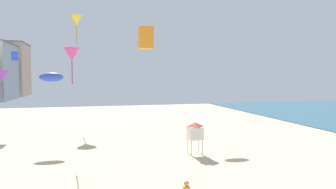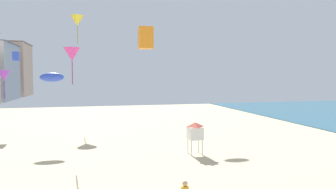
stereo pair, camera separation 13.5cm
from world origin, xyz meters
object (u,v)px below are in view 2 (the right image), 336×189
at_px(kite_orange_box, 146,38).
at_px(kite_blue_box, 16,56).
at_px(kite_magenta_delta, 72,54).
at_px(kite_blue_parafoil_3, 52,77).
at_px(kite_yellow_delta_2, 77,21).
at_px(lifeguard_stand, 195,131).
at_px(kite_purple_delta, 4,75).

xyz_separation_m(kite_orange_box, kite_blue_box, (-12.45, 17.34, -0.48)).
bearing_deg(kite_magenta_delta, kite_blue_parafoil_3, 116.04).
bearing_deg(kite_orange_box, kite_yellow_delta_2, 104.10).
xyz_separation_m(kite_blue_parafoil_3, kite_orange_box, (7.46, -7.93, 2.92)).
distance_m(lifeguard_stand, kite_purple_delta, 28.01).
xyz_separation_m(kite_yellow_delta_2, kite_blue_parafoil_3, (-1.84, -14.44, -7.70)).
relative_size(kite_yellow_delta_2, kite_magenta_delta, 1.29).
relative_size(lifeguard_stand, kite_blue_parafoil_3, 1.18).
height_order(lifeguard_stand, kite_blue_parafoil_3, kite_blue_parafoil_3).
bearing_deg(lifeguard_stand, kite_blue_box, 145.17).
bearing_deg(kite_purple_delta, kite_magenta_delta, -61.50).
distance_m(kite_orange_box, kite_blue_box, 21.35).
height_order(kite_yellow_delta_2, kite_blue_box, kite_yellow_delta_2).
height_order(lifeguard_stand, kite_purple_delta, kite_purple_delta).
xyz_separation_m(kite_yellow_delta_2, kite_blue_box, (-6.83, -5.03, -5.26)).
xyz_separation_m(lifeguard_stand, kite_magenta_delta, (-9.41, 3.35, 6.13)).
distance_m(lifeguard_stand, kite_yellow_delta_2, 26.81).
height_order(kite_yellow_delta_2, kite_purple_delta, kite_yellow_delta_2).
distance_m(lifeguard_stand, kite_blue_box, 24.55).
relative_size(lifeguard_stand, kite_yellow_delta_2, 0.66).
height_order(kite_magenta_delta, kite_blue_box, kite_blue_box).
bearing_deg(kite_blue_parafoil_3, kite_purple_delta, 119.27).
xyz_separation_m(kite_purple_delta, kite_blue_parafoil_3, (7.21, -12.86, -0.18)).
bearing_deg(lifeguard_stand, kite_blue_parafoil_3, 157.67).
distance_m(kite_yellow_delta_2, kite_blue_box, 9.98).
relative_size(kite_orange_box, kite_blue_box, 1.50).
bearing_deg(kite_yellow_delta_2, kite_blue_parafoil_3, -97.28).
xyz_separation_m(kite_yellow_delta_2, kite_orange_box, (5.62, -22.37, -4.78)).
bearing_deg(kite_blue_box, kite_blue_parafoil_3, -62.05).
bearing_deg(kite_blue_parafoil_3, lifeguard_stand, -33.36).
relative_size(kite_purple_delta, kite_magenta_delta, 1.22).
relative_size(kite_magenta_delta, kite_orange_box, 1.89).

